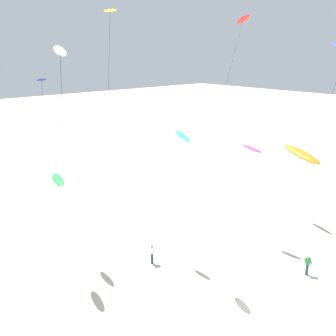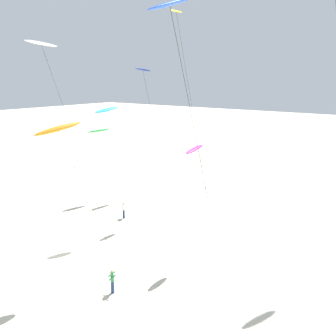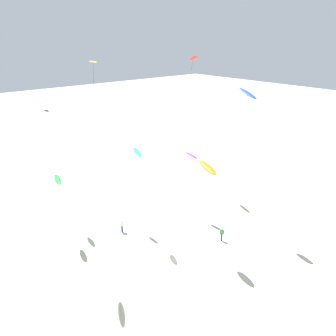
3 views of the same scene
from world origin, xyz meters
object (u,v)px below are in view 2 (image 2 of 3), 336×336
(kite_yellow, at_px, (178,20))
(kite_white, at_px, (42,45))
(kite_cyan, at_px, (107,111))
(kite_flyer_middle, at_px, (112,280))
(kite_magenta, at_px, (195,150))
(kite_flyer_nearest, at_px, (124,210))
(kite_blue, at_px, (171,8))
(kite_orange, at_px, (58,129))
(kite_navy, at_px, (143,71))
(kite_green, at_px, (99,131))

(kite_yellow, height_order, kite_white, kite_yellow)
(kite_cyan, distance_m, kite_flyer_middle, 13.85)
(kite_yellow, bearing_deg, kite_white, -135.39)
(kite_cyan, distance_m, kite_magenta, 8.89)
(kite_flyer_nearest, bearing_deg, kite_cyan, -69.58)
(kite_magenta, bearing_deg, kite_cyan, -178.27)
(kite_blue, xyz_separation_m, kite_orange, (-7.51, -1.45, -6.25))
(kite_cyan, bearing_deg, kite_white, 178.66)
(kite_navy, bearing_deg, kite_flyer_nearest, -62.90)
(kite_orange, bearing_deg, kite_green, 129.48)
(kite_blue, relative_size, kite_navy, 1.18)
(kite_blue, height_order, kite_orange, kite_blue)
(kite_navy, bearing_deg, kite_flyer_middle, -55.39)
(kite_blue, xyz_separation_m, kite_cyan, (-10.90, 5.91, -5.85))
(kite_blue, distance_m, kite_cyan, 13.71)
(kite_navy, distance_m, kite_green, 8.63)
(kite_yellow, relative_size, kite_flyer_middle, 11.91)
(kite_orange, relative_size, kite_magenta, 1.24)
(kite_navy, xyz_separation_m, kite_flyer_nearest, (4.27, -8.35, -13.32))
(kite_cyan, bearing_deg, kite_flyer_middle, -44.33)
(kite_blue, relative_size, kite_cyan, 1.55)
(kite_orange, bearing_deg, kite_flyer_middle, 8.83)
(kite_yellow, xyz_separation_m, kite_cyan, (-0.57, -9.40, -8.25))
(kite_blue, xyz_separation_m, kite_flyer_nearest, (-11.81, 8.36, -15.71))
(kite_white, bearing_deg, kite_magenta, 0.18)
(kite_blue, height_order, kite_yellow, kite_yellow)
(kite_navy, bearing_deg, kite_white, -108.56)
(kite_cyan, height_order, kite_green, kite_cyan)
(kite_flyer_nearest, distance_m, kite_flyer_middle, 12.15)
(kite_yellow, bearing_deg, kite_flyer_middle, -68.48)
(kite_blue, distance_m, kite_magenta, 10.53)
(kite_yellow, relative_size, kite_flyer_nearest, 11.91)
(kite_orange, relative_size, kite_yellow, 0.55)
(kite_orange, relative_size, kite_cyan, 0.97)
(kite_orange, xyz_separation_m, kite_cyan, (-3.38, 7.35, 0.40))
(kite_green, bearing_deg, kite_orange, -50.52)
(kite_magenta, relative_size, kite_flyer_middle, 5.25)
(kite_blue, relative_size, kite_white, 1.02)
(kite_blue, bearing_deg, kite_green, 147.96)
(kite_green, height_order, kite_flyer_nearest, kite_green)
(kite_navy, relative_size, kite_green, 1.80)
(kite_white, bearing_deg, kite_cyan, -1.34)
(kite_cyan, relative_size, kite_flyer_nearest, 6.71)
(kite_yellow, distance_m, kite_magenta, 16.12)
(kite_cyan, relative_size, kite_flyer_middle, 6.71)
(kite_orange, xyz_separation_m, kite_flyer_middle, (3.58, 0.56, -9.46))
(kite_navy, relative_size, kite_flyer_nearest, 8.78)
(kite_flyer_nearest, bearing_deg, kite_navy, 117.10)
(kite_blue, height_order, kite_flyer_nearest, kite_blue)
(kite_magenta, height_order, kite_flyer_middle, kite_magenta)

